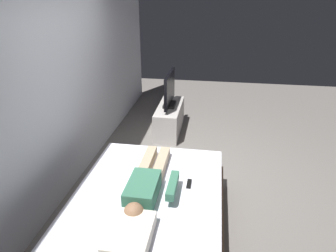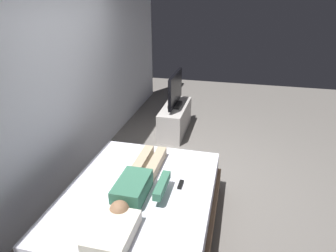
{
  "view_description": "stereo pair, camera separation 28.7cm",
  "coord_description": "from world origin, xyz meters",
  "px_view_note": "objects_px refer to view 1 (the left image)",
  "views": [
    {
      "loc": [
        -3.33,
        -0.23,
        2.39
      ],
      "look_at": [
        0.32,
        0.35,
        0.69
      ],
      "focal_mm": 32.13,
      "sensor_mm": 36.0,
      "label": 1
    },
    {
      "loc": [
        -3.28,
        -0.51,
        2.39
      ],
      "look_at": [
        0.32,
        0.35,
        0.69
      ],
      "focal_mm": 32.13,
      "sensor_mm": 36.0,
      "label": 2
    }
  ],
  "objects_px": {
    "pillow": "(130,235)",
    "remote": "(189,184)",
    "tv_stand": "(170,119)",
    "person": "(147,183)",
    "bed": "(149,213)",
    "tv": "(170,90)"
  },
  "relations": [
    {
      "from": "pillow",
      "to": "tv",
      "type": "relative_size",
      "value": 0.55
    },
    {
      "from": "pillow",
      "to": "person",
      "type": "relative_size",
      "value": 0.38
    },
    {
      "from": "remote",
      "to": "person",
      "type": "bearing_deg",
      "value": 110.47
    },
    {
      "from": "remote",
      "to": "tv_stand",
      "type": "bearing_deg",
      "value": 13.66
    },
    {
      "from": "pillow",
      "to": "person",
      "type": "bearing_deg",
      "value": 0.98
    },
    {
      "from": "remote",
      "to": "tv",
      "type": "distance_m",
      "value": 2.41
    },
    {
      "from": "person",
      "to": "tv",
      "type": "distance_m",
      "value": 2.5
    },
    {
      "from": "tv_stand",
      "to": "person",
      "type": "bearing_deg",
      "value": -176.26
    },
    {
      "from": "bed",
      "to": "tv",
      "type": "distance_m",
      "value": 2.57
    },
    {
      "from": "bed",
      "to": "remote",
      "type": "bearing_deg",
      "value": -65.4
    },
    {
      "from": "tv_stand",
      "to": "tv",
      "type": "height_order",
      "value": "tv"
    },
    {
      "from": "bed",
      "to": "remote",
      "type": "xyz_separation_m",
      "value": [
        0.18,
        -0.39,
        0.29
      ]
    },
    {
      "from": "pillow",
      "to": "remote",
      "type": "xyz_separation_m",
      "value": [
        0.83,
        -0.39,
        -0.05
      ]
    },
    {
      "from": "pillow",
      "to": "remote",
      "type": "height_order",
      "value": "pillow"
    },
    {
      "from": "remote",
      "to": "tv",
      "type": "height_order",
      "value": "tv"
    },
    {
      "from": "remote",
      "to": "pillow",
      "type": "bearing_deg",
      "value": 154.69
    },
    {
      "from": "pillow",
      "to": "tv_stand",
      "type": "bearing_deg",
      "value": 3.15
    },
    {
      "from": "tv",
      "to": "remote",
      "type": "bearing_deg",
      "value": -166.34
    },
    {
      "from": "bed",
      "to": "remote",
      "type": "height_order",
      "value": "remote"
    },
    {
      "from": "pillow",
      "to": "tv",
      "type": "height_order",
      "value": "tv"
    },
    {
      "from": "bed",
      "to": "person",
      "type": "height_order",
      "value": "person"
    },
    {
      "from": "remote",
      "to": "tv_stand",
      "type": "distance_m",
      "value": 2.42
    }
  ]
}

